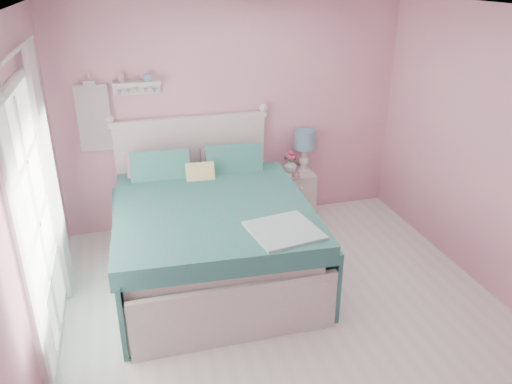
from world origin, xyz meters
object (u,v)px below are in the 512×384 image
bed (210,233)px  table_lamp (305,143)px  vase (290,165)px  nightstand (295,195)px  teacup (296,175)px

bed → table_lamp: bearing=39.3°
vase → nightstand: bearing=-40.8°
vase → bed: bearing=-140.1°
table_lamp → teacup: (-0.18, -0.22, -0.32)m
nightstand → vase: (-0.06, 0.05, 0.38)m
table_lamp → teacup: 0.43m
vase → teacup: vase is taller
nightstand → vase: size_ratio=3.50×
nightstand → table_lamp: size_ratio=1.18×
bed → teacup: bed is taller
teacup → vase: bearing=89.7°
bed → nightstand: bearing=39.9°
bed → nightstand: size_ratio=3.95×
nightstand → vase: 0.39m
nightstand → teacup: bearing=-112.0°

